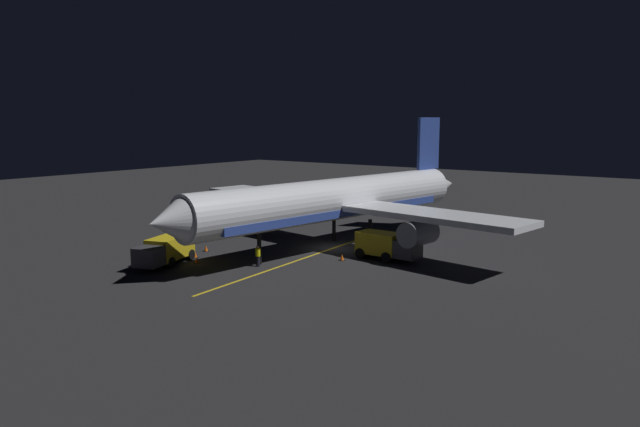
{
  "coord_description": "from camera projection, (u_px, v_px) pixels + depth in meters",
  "views": [
    {
      "loc": [
        -31.45,
        44.89,
        11.75
      ],
      "look_at": [
        0.0,
        2.0,
        3.5
      ],
      "focal_mm": 33.94,
      "sensor_mm": 36.0,
      "label": 1
    }
  ],
  "objects": [
    {
      "name": "ground_plane",
      "position": [
        333.0,
        249.0,
        55.97
      ],
      "size": [
        180.0,
        180.0,
        0.2
      ],
      "primitive_type": "cube",
      "color": "#252527"
    },
    {
      "name": "apron_guide_stripe",
      "position": [
        309.0,
        256.0,
        52.58
      ],
      "size": [
        2.21,
        28.62,
        0.01
      ],
      "primitive_type": "cube",
      "rotation": [
        0.0,
        0.0,
        0.07
      ],
      "color": "gold",
      "rests_on": "ground_plane"
    },
    {
      "name": "airliner",
      "position": [
        338.0,
        201.0,
        55.73
      ],
      "size": [
        36.59,
        38.85,
        12.01
      ],
      "color": "white",
      "rests_on": "ground_plane"
    },
    {
      "name": "baggage_truck",
      "position": [
        166.0,
        251.0,
        49.35
      ],
      "size": [
        3.86,
        6.49,
        2.25
      ],
      "color": "gold",
      "rests_on": "ground_plane"
    },
    {
      "name": "catering_truck",
      "position": [
        386.0,
        246.0,
        51.21
      ],
      "size": [
        5.53,
        2.37,
        2.28
      ],
      "color": "gold",
      "rests_on": "ground_plane"
    },
    {
      "name": "ground_crew_worker",
      "position": [
        258.0,
        256.0,
        48.84
      ],
      "size": [
        0.4,
        0.4,
        1.74
      ],
      "color": "black",
      "rests_on": "ground_plane"
    },
    {
      "name": "traffic_cone_near_left",
      "position": [
        195.0,
        255.0,
        52.03
      ],
      "size": [
        0.5,
        0.5,
        0.55
      ],
      "color": "#EA590F",
      "rests_on": "ground_plane"
    },
    {
      "name": "traffic_cone_near_right",
      "position": [
        197.0,
        260.0,
        50.06
      ],
      "size": [
        0.5,
        0.5,
        0.55
      ],
      "color": "#EA590F",
      "rests_on": "ground_plane"
    },
    {
      "name": "traffic_cone_under_wing",
      "position": [
        342.0,
        257.0,
        51.04
      ],
      "size": [
        0.5,
        0.5,
        0.55
      ],
      "color": "#EA590F",
      "rests_on": "ground_plane"
    },
    {
      "name": "traffic_cone_far",
      "position": [
        206.0,
        249.0,
        54.58
      ],
      "size": [
        0.5,
        0.5,
        0.55
      ],
      "color": "#EA590F",
      "rests_on": "ground_plane"
    }
  ]
}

